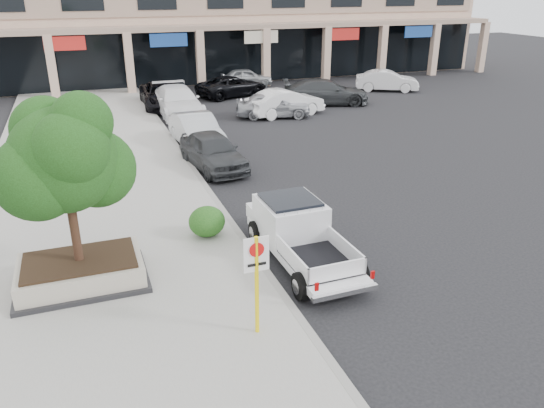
{
  "coord_description": "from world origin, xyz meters",
  "views": [
    {
      "loc": [
        -5.64,
        -11.49,
        7.17
      ],
      "look_at": [
        -0.88,
        1.5,
        1.42
      ],
      "focal_mm": 35.0,
      "sensor_mm": 36.0,
      "label": 1
    }
  ],
  "objects": [
    {
      "name": "planter_tree",
      "position": [
        -6.01,
        1.29,
        3.41
      ],
      "size": [
        2.9,
        2.55,
        4.0
      ],
      "color": "#311E13",
      "rests_on": "planter"
    },
    {
      "name": "curb_car_b",
      "position": [
        -0.59,
        12.62,
        0.78
      ],
      "size": [
        1.92,
        4.81,
        1.55
      ],
      "primitive_type": "imported",
      "rotation": [
        0.0,
        0.0,
        0.06
      ],
      "color": "#AEB2B6",
      "rests_on": "ground"
    },
    {
      "name": "lot_car_f",
      "position": [
        15.5,
        22.03,
        0.73
      ],
      "size": [
        4.65,
        3.44,
        1.46
      ],
      "primitive_type": "imported",
      "rotation": [
        0.0,
        0.0,
        1.09
      ],
      "color": "silver",
      "rests_on": "ground"
    },
    {
      "name": "strip_mall",
      "position": [
        8.0,
        33.93,
        4.75
      ],
      "size": [
        40.55,
        12.43,
        9.5
      ],
      "color": "tan",
      "rests_on": "ground"
    },
    {
      "name": "sidewalk",
      "position": [
        -5.5,
        6.0,
        0.07
      ],
      "size": [
        8.0,
        52.0,
        0.15
      ],
      "primitive_type": "cube",
      "color": "gray",
      "rests_on": "ground"
    },
    {
      "name": "curb",
      "position": [
        -1.55,
        6.0,
        0.07
      ],
      "size": [
        0.2,
        52.0,
        0.15
      ],
      "primitive_type": "cube",
      "color": "gray",
      "rests_on": "ground"
    },
    {
      "name": "hedge",
      "position": [
        -2.51,
        2.71,
        0.62
      ],
      "size": [
        1.1,
        0.99,
        0.93
      ],
      "primitive_type": "ellipsoid",
      "color": "#194A15",
      "rests_on": "sidewalk"
    },
    {
      "name": "curb_car_c",
      "position": [
        -0.19,
        19.42,
        0.83
      ],
      "size": [
        2.43,
        5.79,
        1.67
      ],
      "primitive_type": "imported",
      "rotation": [
        0.0,
        0.0,
        0.02
      ],
      "color": "white",
      "rests_on": "ground"
    },
    {
      "name": "planter",
      "position": [
        -6.14,
        1.13,
        0.48
      ],
      "size": [
        3.2,
        2.2,
        0.68
      ],
      "color": "black",
      "rests_on": "sidewalk"
    },
    {
      "name": "curb_car_d",
      "position": [
        -0.61,
        21.95,
        0.78
      ],
      "size": [
        2.76,
        5.67,
        1.55
      ],
      "primitive_type": "imported",
      "rotation": [
        0.0,
        0.0,
        -0.03
      ],
      "color": "black",
      "rests_on": "ground"
    },
    {
      "name": "lot_car_b",
      "position": [
        5.75,
        17.3,
        0.77
      ],
      "size": [
        4.87,
        2.46,
        1.53
      ],
      "primitive_type": "imported",
      "rotation": [
        0.0,
        0.0,
        1.76
      ],
      "color": "silver",
      "rests_on": "ground"
    },
    {
      "name": "lot_car_d",
      "position": [
        4.42,
        23.95,
        0.7
      ],
      "size": [
        5.5,
        3.84,
        1.39
      ],
      "primitive_type": "imported",
      "rotation": [
        0.0,
        0.0,
        1.91
      ],
      "color": "black",
      "rests_on": "ground"
    },
    {
      "name": "ground",
      "position": [
        0.0,
        0.0,
        0.0
      ],
      "size": [
        120.0,
        120.0,
        0.0
      ],
      "primitive_type": "plane",
      "color": "black",
      "rests_on": "ground"
    },
    {
      "name": "lot_car_a",
      "position": [
        4.9,
        17.08,
        0.73
      ],
      "size": [
        4.6,
        2.76,
        1.47
      ],
      "primitive_type": "imported",
      "rotation": [
        0.0,
        0.0,
        1.31
      ],
      "color": "#A0A2A8",
      "rests_on": "ground"
    },
    {
      "name": "no_parking_sign",
      "position": [
        -2.62,
        -2.34,
        1.63
      ],
      "size": [
        0.55,
        0.09,
        2.3
      ],
      "color": "yellow",
      "rests_on": "sidewalk"
    },
    {
      "name": "lot_car_c",
      "position": [
        9.32,
        19.33,
        0.79
      ],
      "size": [
        5.89,
        3.73,
        1.59
      ],
      "primitive_type": "imported",
      "rotation": [
        0.0,
        0.0,
        1.27
      ],
      "color": "#303335",
      "rests_on": "ground"
    },
    {
      "name": "pickup_truck",
      "position": [
        -0.35,
        0.46,
        0.79
      ],
      "size": [
        1.97,
        5.07,
        1.58
      ],
      "primitive_type": null,
      "rotation": [
        0.0,
        0.0,
        0.02
      ],
      "color": "white",
      "rests_on": "ground"
    },
    {
      "name": "lot_car_e",
      "position": [
        6.53,
        27.34,
        0.67
      ],
      "size": [
        4.14,
        2.18,
        1.34
      ],
      "primitive_type": "imported",
      "rotation": [
        0.0,
        0.0,
        1.41
      ],
      "color": "#B0B5B9",
      "rests_on": "ground"
    },
    {
      "name": "curb_car_a",
      "position": [
        -0.66,
        9.26,
        0.76
      ],
      "size": [
        2.35,
        4.64,
        1.51
      ],
      "primitive_type": "imported",
      "rotation": [
        0.0,
        0.0,
        0.13
      ],
      "color": "#2D2F32",
      "rests_on": "ground"
    }
  ]
}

